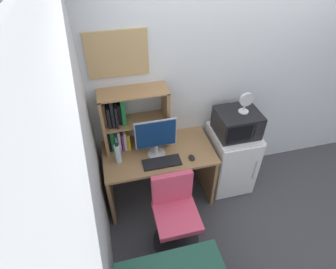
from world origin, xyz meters
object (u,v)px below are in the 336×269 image
at_px(hutch_bookshelf, 125,121).
at_px(mini_fridge, 230,158).
at_px(water_bottle, 118,154).
at_px(microwave, 237,123).
at_px(desk_fan, 246,102).
at_px(desk_chair, 175,217).
at_px(keyboard, 162,162).
at_px(wall_corkboard, 117,54).
at_px(monitor, 156,137).
at_px(computer_mouse, 192,158).

xyz_separation_m(hutch_bookshelf, mini_fridge, (1.21, -0.18, -0.67)).
bearing_deg(water_bottle, microwave, 2.89).
xyz_separation_m(desk_fan, desk_chair, (-0.92, -0.62, -0.85)).
xyz_separation_m(water_bottle, desk_chair, (0.47, -0.55, -0.48)).
distance_m(water_bottle, desk_fan, 1.44).
xyz_separation_m(keyboard, desk_fan, (0.96, 0.19, 0.48)).
bearing_deg(wall_corkboard, microwave, -13.72).
bearing_deg(desk_fan, water_bottle, -177.44).
distance_m(water_bottle, desk_chair, 0.87).
bearing_deg(desk_chair, monitor, 96.15).
relative_size(water_bottle, microwave, 0.53).
bearing_deg(keyboard, mini_fridge, 12.24).
distance_m(hutch_bookshelf, computer_mouse, 0.80).
height_order(computer_mouse, mini_fridge, mini_fridge).
relative_size(monitor, computer_mouse, 4.98).
distance_m(microwave, desk_chair, 1.22).
bearing_deg(keyboard, wall_corkboard, 120.80).
bearing_deg(water_bottle, keyboard, -17.07).
bearing_deg(desk_fan, desk_chair, -146.17).
bearing_deg(wall_corkboard, monitor, -52.00).
distance_m(water_bottle, microwave, 1.34).
relative_size(keyboard, computer_mouse, 4.47).
bearing_deg(mini_fridge, monitor, -177.07).
height_order(water_bottle, wall_corkboard, wall_corkboard).
height_order(monitor, microwave, monitor).
height_order(hutch_bookshelf, desk_chair, hutch_bookshelf).
bearing_deg(water_bottle, mini_fridge, 2.76).
relative_size(hutch_bookshelf, desk_fan, 2.89).
bearing_deg(wall_corkboard, mini_fridge, -13.85).
bearing_deg(keyboard, desk_chair, -85.08).
xyz_separation_m(keyboard, water_bottle, (-0.43, 0.13, 0.10)).
distance_m(mini_fridge, microwave, 0.55).
bearing_deg(water_bottle, desk_fan, 2.56).
distance_m(mini_fridge, wall_corkboard, 1.83).
height_order(hutch_bookshelf, computer_mouse, hutch_bookshelf).
bearing_deg(microwave, desk_fan, -6.18).
bearing_deg(computer_mouse, keyboard, 177.97).
distance_m(computer_mouse, microwave, 0.65).
relative_size(desk_fan, wall_corkboard, 0.42).
bearing_deg(keyboard, hutch_bookshelf, 128.82).
bearing_deg(mini_fridge, water_bottle, -177.24).
relative_size(mini_fridge, desk_chair, 0.96).
relative_size(water_bottle, mini_fridge, 0.29).
relative_size(water_bottle, desk_fan, 1.02).
distance_m(desk_fan, desk_chair, 1.40).
distance_m(monitor, microwave, 0.93).
distance_m(monitor, keyboard, 0.28).
xyz_separation_m(computer_mouse, desk_chair, (-0.29, -0.41, -0.38)).
height_order(monitor, desk_fan, desk_fan).
distance_m(monitor, water_bottle, 0.43).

